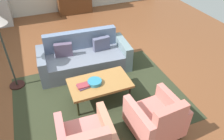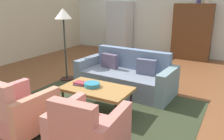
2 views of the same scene
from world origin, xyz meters
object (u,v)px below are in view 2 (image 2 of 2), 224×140
object	(u,v)px
coffee_table	(97,90)
fruit_bowl	(92,85)
armchair_right	(87,135)
book_stack	(80,83)
floor_lamp	(63,20)
refrigerator	(120,27)
armchair_left	(18,112)
cabinet	(192,32)
couch	(127,77)

from	to	relation	value
coffee_table	fruit_bowl	bearing A→B (deg)	-180.00
armchair_right	book_stack	size ratio (longest dim) A/B	3.76
coffee_table	floor_lamp	size ratio (longest dim) A/B	0.70
fruit_bowl	refrigerator	distance (m)	5.03
armchair_left	cabinet	xyz separation A→B (m)	(1.25, 5.92, 0.56)
fruit_bowl	cabinet	world-z (taller)	cabinet
fruit_bowl	book_stack	distance (m)	0.24
coffee_table	armchair_right	bearing A→B (deg)	-62.59
coffee_table	cabinet	size ratio (longest dim) A/B	0.67
armchair_left	armchair_right	distance (m)	1.21
book_stack	armchair_left	bearing A→B (deg)	-103.01
armchair_left	armchair_right	bearing A→B (deg)	3.12
refrigerator	cabinet	bearing A→B (deg)	2.30
coffee_table	refrigerator	xyz separation A→B (m)	(-1.96, 4.65, 0.52)
coffee_table	refrigerator	world-z (taller)	refrigerator
armchair_right	cabinet	xyz separation A→B (m)	(0.04, 5.92, 0.56)
couch	floor_lamp	world-z (taller)	floor_lamp
fruit_bowl	book_stack	bearing A→B (deg)	-176.79
armchair_left	book_stack	bearing A→B (deg)	80.11
book_stack	floor_lamp	xyz separation A→B (m)	(-1.25, 1.09, 0.98)
couch	armchair_left	size ratio (longest dim) A/B	2.44
book_stack	cabinet	distance (m)	4.89
fruit_bowl	book_stack	size ratio (longest dim) A/B	1.17
armchair_right	book_stack	world-z (taller)	armchair_right
couch	fruit_bowl	world-z (taller)	couch
cabinet	book_stack	bearing A→B (deg)	-101.69
book_stack	cabinet	xyz separation A→B (m)	(0.99, 4.77, 0.44)
armchair_right	refrigerator	world-z (taller)	refrigerator
book_stack	coffee_table	bearing A→B (deg)	2.26
coffee_table	refrigerator	size ratio (longest dim) A/B	0.65
floor_lamp	coffee_table	bearing A→B (deg)	-34.07
coffee_table	fruit_bowl	world-z (taller)	fruit_bowl
couch	armchair_left	xyz separation A→B (m)	(-0.61, -2.35, 0.06)
fruit_bowl	cabinet	size ratio (longest dim) A/B	0.15
couch	refrigerator	world-z (taller)	refrigerator
floor_lamp	couch	bearing A→B (deg)	4.08
armchair_left	refrigerator	bearing A→B (deg)	106.24
refrigerator	floor_lamp	bearing A→B (deg)	-84.05
refrigerator	floor_lamp	xyz separation A→B (m)	(0.37, -3.58, 0.52)
cabinet	armchair_left	bearing A→B (deg)	-101.95
book_stack	floor_lamp	size ratio (longest dim) A/B	0.14
armchair_right	fruit_bowl	distance (m)	1.37
couch	coffee_table	world-z (taller)	couch
coffee_table	book_stack	size ratio (longest dim) A/B	5.12
cabinet	coffee_table	bearing A→B (deg)	-97.78
book_stack	refrigerator	world-z (taller)	refrigerator
armchair_right	floor_lamp	bearing A→B (deg)	130.25
fruit_bowl	book_stack	xyz separation A→B (m)	(-0.24, -0.01, -0.01)
couch	fruit_bowl	bearing A→B (deg)	88.26
fruit_bowl	floor_lamp	bearing A→B (deg)	144.18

